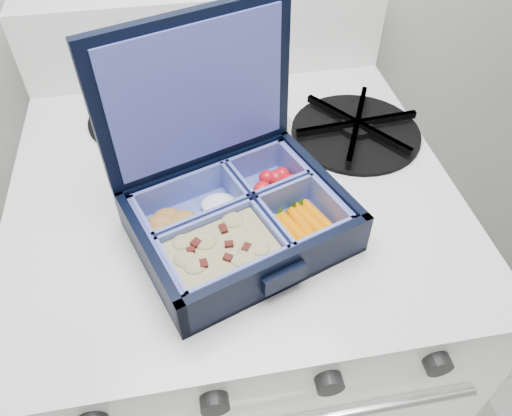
{
  "coord_description": "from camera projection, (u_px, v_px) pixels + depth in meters",
  "views": [
    {
      "loc": [
        -0.64,
        1.17,
        1.35
      ],
      "look_at": [
        -0.56,
        1.58,
        0.93
      ],
      "focal_mm": 35.0,
      "sensor_mm": 36.0,
      "label": 1
    }
  ],
  "objects": [
    {
      "name": "bento_box",
      "position": [
        240.0,
        221.0,
        0.59
      ],
      "size": [
        0.29,
        0.26,
        0.06
      ],
      "primitive_type": null,
      "rotation": [
        0.0,
        0.0,
        0.35
      ],
      "color": "black",
      "rests_on": "stove"
    },
    {
      "name": "stove",
      "position": [
        238.0,
        336.0,
        1.01
      ],
      "size": [
        0.59,
        0.59,
        0.89
      ],
      "primitive_type": null,
      "color": "white",
      "rests_on": "floor"
    },
    {
      "name": "fork",
      "position": [
        281.0,
        162.0,
        0.7
      ],
      "size": [
        0.07,
        0.18,
        0.01
      ],
      "primitive_type": null,
      "rotation": [
        0.0,
        0.0,
        -0.26
      ],
      "color": "silver",
      "rests_on": "stove"
    },
    {
      "name": "burner_grate",
      "position": [
        356.0,
        127.0,
        0.74
      ],
      "size": [
        0.21,
        0.21,
        0.03
      ],
      "primitive_type": "cylinder",
      "rotation": [
        0.0,
        0.0,
        0.08
      ],
      "color": "black",
      "rests_on": "stove"
    },
    {
      "name": "burner_grate_rear",
      "position": [
        139.0,
        115.0,
        0.77
      ],
      "size": [
        0.19,
        0.19,
        0.02
      ],
      "primitive_type": "cylinder",
      "rotation": [
        0.0,
        0.0,
        -0.22
      ],
      "color": "black",
      "rests_on": "stove"
    }
  ]
}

